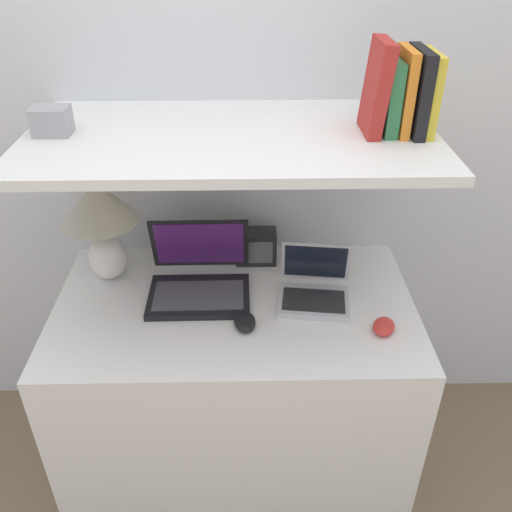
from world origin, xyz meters
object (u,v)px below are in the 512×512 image
(laptop_large, at_px, (199,279))
(book_black, at_px, (417,92))
(book_orange, at_px, (404,91))
(table_lamp, at_px, (101,216))
(book_red, at_px, (377,88))
(laptop_small, at_px, (314,289))
(book_green, at_px, (390,97))
(shelf_gadget, at_px, (52,121))
(computer_mouse, at_px, (245,322))
(second_mouse, at_px, (384,326))
(book_yellow, at_px, (428,93))
(router_box, at_px, (256,246))

(laptop_large, height_order, book_black, book_black)
(book_black, height_order, book_orange, book_orange)
(table_lamp, distance_m, book_red, 0.92)
(laptop_small, distance_m, book_green, 0.62)
(shelf_gadget, bearing_deg, computer_mouse, -19.77)
(laptop_small, bearing_deg, book_green, 16.63)
(laptop_large, relative_size, book_black, 1.47)
(laptop_small, distance_m, book_orange, 0.64)
(second_mouse, height_order, shelf_gadget, shelf_gadget)
(book_green, bearing_deg, table_lamp, 174.33)
(second_mouse, bearing_deg, computer_mouse, 175.79)
(computer_mouse, bearing_deg, laptop_small, 31.05)
(book_yellow, relative_size, book_orange, 0.96)
(laptop_large, bearing_deg, table_lamp, 164.19)
(book_green, relative_size, shelf_gadget, 1.98)
(computer_mouse, relative_size, book_red, 0.42)
(router_box, relative_size, book_yellow, 0.66)
(book_yellow, height_order, shelf_gadget, book_yellow)
(router_box, xyz_separation_m, book_green, (0.36, -0.17, 0.57))
(laptop_large, height_order, book_red, book_red)
(laptop_large, bearing_deg, book_green, 0.30)
(table_lamp, relative_size, book_green, 1.81)
(table_lamp, height_order, book_yellow, book_yellow)
(book_black, relative_size, shelf_gadget, 2.25)
(computer_mouse, bearing_deg, table_lamp, 149.30)
(laptop_small, bearing_deg, book_black, 12.00)
(shelf_gadget, bearing_deg, second_mouse, -13.10)
(table_lamp, height_order, second_mouse, table_lamp)
(book_black, xyz_separation_m, book_green, (-0.07, 0.00, -0.01))
(book_red, bearing_deg, book_yellow, 0.00)
(laptop_large, distance_m, book_yellow, 0.88)
(book_black, bearing_deg, second_mouse, -104.62)
(router_box, bearing_deg, laptop_large, -137.10)
(table_lamp, xyz_separation_m, laptop_large, (0.31, -0.09, -0.19))
(book_yellow, xyz_separation_m, book_black, (-0.03, -0.00, 0.00))
(book_yellow, bearing_deg, book_black, -180.00)
(shelf_gadget, bearing_deg, book_green, 0.00)
(table_lamp, xyz_separation_m, computer_mouse, (0.46, -0.27, -0.22))
(laptop_small, height_order, book_yellow, book_yellow)
(table_lamp, bearing_deg, computer_mouse, -30.70)
(laptop_small, height_order, second_mouse, laptop_small)
(book_black, bearing_deg, laptop_small, -168.00)
(router_box, distance_m, book_orange, 0.72)
(second_mouse, relative_size, book_black, 0.47)
(shelf_gadget, bearing_deg, book_orange, 0.00)
(book_green, bearing_deg, laptop_small, -163.37)
(computer_mouse, relative_size, book_orange, 0.46)
(book_red, bearing_deg, router_box, 151.49)
(book_yellow, bearing_deg, laptop_small, -169.26)
(table_lamp, height_order, router_box, table_lamp)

